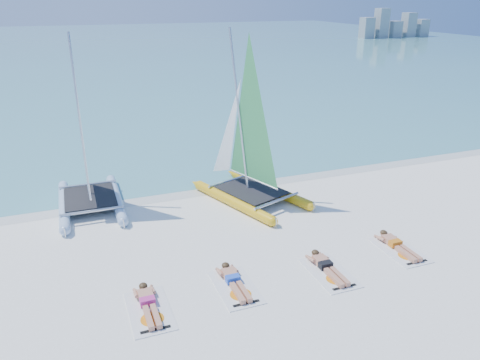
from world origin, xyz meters
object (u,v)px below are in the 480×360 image
at_px(sunbather_b, 233,280).
at_px(towel_a, 150,311).
at_px(sunbather_a, 148,302).
at_px(sunbather_c, 326,266).
at_px(towel_d, 400,250).
at_px(towel_c, 330,273).
at_px(sunbather_d, 396,244).
at_px(catamaran_yellow, 244,146).
at_px(catamaran_blue, 85,157).
at_px(towel_b, 236,287).

bearing_deg(sunbather_b, towel_a, -170.93).
relative_size(sunbather_a, sunbather_c, 1.00).
bearing_deg(towel_a, towel_d, 1.71).
bearing_deg(towel_c, sunbather_b, 170.20).
bearing_deg(sunbather_d, catamaran_yellow, 118.61).
height_order(catamaran_yellow, sunbather_d, catamaran_yellow).
distance_m(towel_d, sunbather_d, 0.22).
height_order(catamaran_blue, towel_a, catamaran_blue).
bearing_deg(towel_b, towel_c, -5.74).
bearing_deg(catamaran_blue, towel_d, -37.64).
distance_m(catamaran_yellow, sunbather_b, 6.16).
bearing_deg(towel_d, sunbather_a, -179.74).
bearing_deg(towel_d, sunbather_c, -177.24).
height_order(catamaran_yellow, sunbather_c, catamaran_yellow).
height_order(catamaran_blue, towel_c, catamaran_blue).
height_order(catamaran_yellow, sunbather_a, catamaran_yellow).
height_order(towel_c, towel_d, same).
xyz_separation_m(catamaran_blue, towel_b, (3.16, -6.71, -1.84)).
relative_size(towel_a, sunbather_b, 1.07).
relative_size(catamaran_yellow, sunbather_b, 3.67).
bearing_deg(sunbather_b, towel_d, -1.53).
xyz_separation_m(catamaran_yellow, sunbather_c, (0.29, -5.64, -1.87)).
bearing_deg(sunbather_c, catamaran_blue, 130.60).
xyz_separation_m(towel_a, towel_d, (7.57, 0.23, 0.00)).
bearing_deg(towel_c, catamaran_yellow, 92.84).
bearing_deg(catamaran_blue, sunbather_d, -36.83).
xyz_separation_m(sunbather_a, sunbather_b, (2.30, 0.18, 0.00)).
bearing_deg(towel_a, sunbather_c, 1.15).
bearing_deg(sunbather_c, towel_b, 178.38).
bearing_deg(towel_a, towel_c, -1.06).
bearing_deg(towel_d, towel_c, -173.06).
relative_size(catamaran_yellow, towel_b, 3.42).
bearing_deg(towel_a, catamaran_yellow, 50.86).
height_order(catamaran_yellow, sunbather_b, catamaran_yellow).
relative_size(towel_a, sunbather_d, 1.07).
bearing_deg(sunbather_b, towel_c, -9.80).
relative_size(catamaran_yellow, towel_c, 3.42).
xyz_separation_m(towel_b, towel_d, (5.27, 0.05, 0.00)).
height_order(towel_a, sunbather_c, sunbather_c).
relative_size(catamaran_yellow, towel_d, 3.42).
distance_m(towel_b, sunbather_b, 0.22).
distance_m(sunbather_a, towel_c, 4.97).
xyz_separation_m(sunbather_b, sunbather_c, (2.66, -0.27, 0.00)).
bearing_deg(catamaran_blue, sunbather_a, -82.00).
relative_size(towel_b, sunbather_b, 1.07).
bearing_deg(sunbather_d, sunbather_b, -179.45).
bearing_deg(towel_a, sunbather_b, 9.07).
xyz_separation_m(sunbather_a, towel_b, (2.30, -0.02, -0.11)).
distance_m(sunbather_a, sunbather_d, 7.57).
bearing_deg(sunbather_c, sunbather_d, 6.94).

